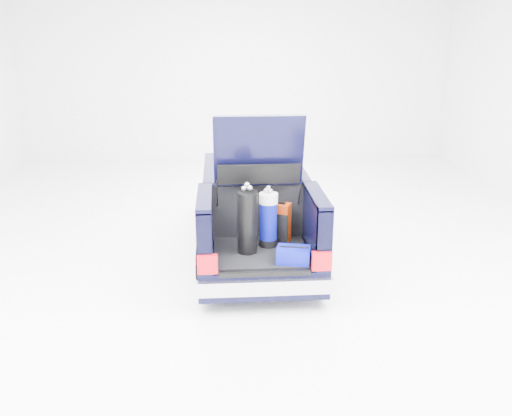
{
  "coord_description": "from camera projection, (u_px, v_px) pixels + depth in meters",
  "views": [
    {
      "loc": [
        -0.57,
        -8.53,
        3.57
      ],
      "look_at": [
        0.0,
        -0.5,
        0.92
      ],
      "focal_mm": 38.0,
      "sensor_mm": 36.0,
      "label": 1
    }
  ],
  "objects": [
    {
      "name": "blue_duffel",
      "position": [
        293.0,
        255.0,
        7.24
      ],
      "size": [
        0.49,
        0.38,
        0.23
      ],
      "rotation": [
        0.0,
        0.0,
        -0.22
      ],
      "color": "#050A81",
      "rests_on": "car"
    },
    {
      "name": "black_golf_bag",
      "position": [
        247.0,
        222.0,
        7.45
      ],
      "size": [
        0.31,
        0.36,
        1.0
      ],
      "rotation": [
        0.0,
        0.0,
        0.1
      ],
      "color": "black",
      "rests_on": "car"
    },
    {
      "name": "blue_golf_bag",
      "position": [
        268.0,
        219.0,
        7.72
      ],
      "size": [
        0.32,
        0.32,
        0.89
      ],
      "rotation": [
        0.0,
        0.0,
        0.24
      ],
      "color": "black",
      "rests_on": "car"
    },
    {
      "name": "red_suitcase",
      "position": [
        277.0,
        222.0,
        7.94
      ],
      "size": [
        0.43,
        0.37,
        0.61
      ],
      "rotation": [
        0.0,
        0.0,
        -0.41
      ],
      "color": "maroon",
      "rests_on": "car"
    },
    {
      "name": "ground",
      "position": [
        254.0,
        250.0,
        9.24
      ],
      "size": [
        14.0,
        14.0,
        0.0
      ],
      "primitive_type": "plane",
      "color": "white",
      "rests_on": "ground"
    },
    {
      "name": "car",
      "position": [
        253.0,
        211.0,
        9.13
      ],
      "size": [
        1.87,
        4.65,
        2.47
      ],
      "color": "black",
      "rests_on": "ground"
    }
  ]
}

